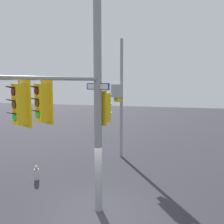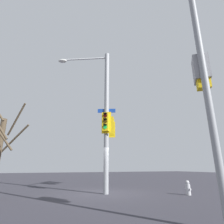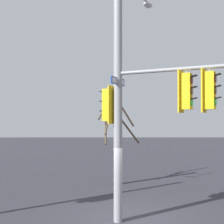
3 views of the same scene
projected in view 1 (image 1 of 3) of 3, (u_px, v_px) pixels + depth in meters
The scene contains 4 objects.
ground_plane at pixel (98, 216), 8.74m from camera, with size 80.00×80.00×0.00m, color #313038.
main_signal_pole_assembly at pixel (79, 93), 7.72m from camera, with size 4.92×5.30×8.82m.
secondary_pole_assembly at pixel (119, 95), 15.06m from camera, with size 0.73×0.70×7.62m.
fire_hydrant at pixel (36, 173), 11.93m from camera, with size 0.38×0.24×0.73m.
Camera 1 is at (-7.80, -2.54, 4.91)m, focal length 37.85 mm.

